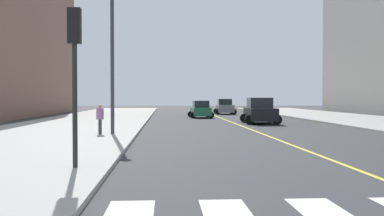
{
  "coord_description": "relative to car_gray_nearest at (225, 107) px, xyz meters",
  "views": [
    {
      "loc": [
        -5.63,
        -3.42,
        2.15
      ],
      "look_at": [
        -3.43,
        34.52,
        1.24
      ],
      "focal_mm": 42.82,
      "sensor_mm": 36.0,
      "label": 1
    }
  ],
  "objects": [
    {
      "name": "car_black_second",
      "position": [
        0.19,
        -20.51,
        0.09
      ],
      "size": [
        3.05,
        4.77,
        2.1
      ],
      "rotation": [
        0.0,
        0.0,
        3.1
      ],
      "color": "black",
      "rests_on": "ground"
    },
    {
      "name": "lane_divider_paint",
      "position": [
        -1.82,
        -13.72,
        -0.89
      ],
      "size": [
        0.16,
        80.0,
        0.01
      ],
      "primitive_type": "cube",
      "color": "yellow",
      "rests_on": "ground"
    },
    {
      "name": "pedestrian_walking_west",
      "position": [
        -10.99,
        -32.26,
        0.14
      ],
      "size": [
        0.4,
        0.4,
        1.61
      ],
      "rotation": [
        0.0,
        0.0,
        1.73
      ],
      "color": "#38383D",
      "rests_on": "sidewalk_kerb_west"
    },
    {
      "name": "car_green_third",
      "position": [
        -3.82,
        -9.96,
        -0.06
      ],
      "size": [
        2.6,
        4.05,
        1.78
      ],
      "rotation": [
        0.0,
        0.0,
        0.04
      ],
      "color": "#236B42",
      "rests_on": "ground"
    },
    {
      "name": "car_gray_nearest",
      "position": [
        0.0,
        0.0,
        0.0
      ],
      "size": [
        2.75,
        4.33,
        1.91
      ],
      "rotation": [
        0.0,
        0.0,
        3.12
      ],
      "color": "slate",
      "rests_on": "ground"
    },
    {
      "name": "sidewalk_kerb_west",
      "position": [
        -14.02,
        -33.72,
        -0.82
      ],
      "size": [
        10.0,
        120.0,
        0.15
      ],
      "primitive_type": "cube",
      "color": "#9E9B93",
      "rests_on": "ground"
    },
    {
      "name": "street_lamp",
      "position": [
        -10.34,
        -32.07,
        4.05
      ],
      "size": [
        0.44,
        0.44,
        8.21
      ],
      "color": "#38383D",
      "rests_on": "sidewalk_kerb_west"
    },
    {
      "name": "traffic_light_far_corner",
      "position": [
        -10.01,
        -44.04,
        2.43
      ],
      "size": [
        0.36,
        0.41,
        4.5
      ],
      "color": "black",
      "rests_on": "sidewalk_kerb_west"
    }
  ]
}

